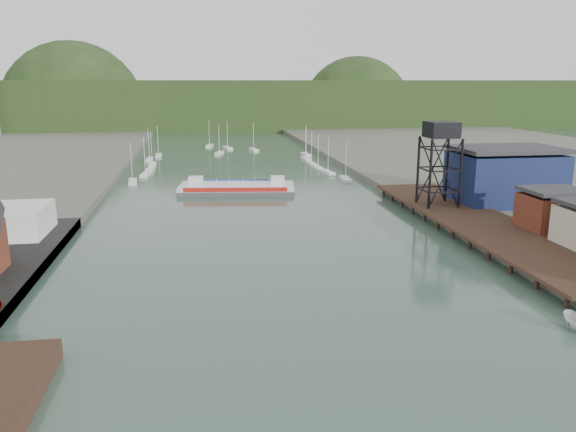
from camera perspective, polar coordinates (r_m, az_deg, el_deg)
name	(u,v)px	position (r m, az deg, el deg)	size (l,w,h in m)	color
ground	(329,383)	(50.99, 4.20, -16.60)	(600.00, 600.00, 0.00)	#2D473B
east_pier	(478,221)	(102.62, 18.78, -0.53)	(14.00, 70.00, 2.45)	black
lift_tower	(441,135)	(111.07, 15.29, 7.95)	(6.50, 6.50, 16.00)	black
blue_shed	(505,176)	(120.73, 21.17, 3.81)	(20.50, 14.50, 11.30)	#0D1A3C
marina_sailboats	(232,161)	(183.37, -5.70, 5.58)	(57.71, 92.65, 0.90)	silver
distant_hills	(208,107)	(344.60, -8.12, 10.89)	(500.00, 120.00, 80.00)	#1D2F15
chain_ferry	(237,188)	(132.54, -5.21, 2.85)	(27.81, 14.03, 3.84)	#474749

